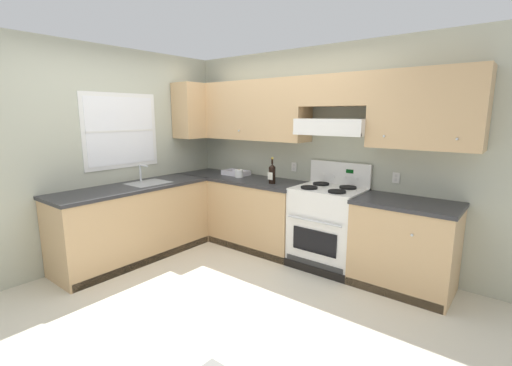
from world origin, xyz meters
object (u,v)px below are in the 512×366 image
object	(u,v)px
wine_bottle	(272,173)
bowl	(236,173)
stove	(327,226)
paper_towel_roll	(239,173)

from	to	relation	value
wine_bottle	bowl	distance (m)	0.80
stove	paper_towel_roll	size ratio (longest dim) A/B	10.79
stove	wine_bottle	world-z (taller)	wine_bottle
stove	wine_bottle	size ratio (longest dim) A/B	3.67
stove	bowl	bearing A→B (deg)	176.14
wine_bottle	paper_towel_roll	size ratio (longest dim) A/B	2.94
stove	paper_towel_roll	world-z (taller)	stove
wine_bottle	bowl	xyz separation A→B (m)	(-0.77, 0.19, -0.11)
bowl	paper_towel_roll	size ratio (longest dim) A/B	3.26
bowl	paper_towel_roll	world-z (taller)	paper_towel_roll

